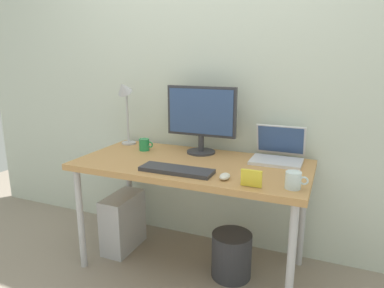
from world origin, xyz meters
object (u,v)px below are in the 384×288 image
at_px(keyboard, 177,170).
at_px(wastebasket, 231,255).
at_px(computer_tower, 123,222).
at_px(desk, 192,171).
at_px(photo_frame, 251,178).
at_px(coffee_mug, 144,145).
at_px(desk_lamp, 125,98).
at_px(mouse, 225,176).
at_px(laptop, 278,152).
at_px(glass_cup, 294,180).
at_px(monitor, 201,116).

height_order(keyboard, wastebasket, keyboard).
distance_m(computer_tower, wastebasket, 0.85).
distance_m(desk, photo_frame, 0.55).
xyz_separation_m(coffee_mug, photo_frame, (0.88, -0.42, 0.00)).
bearing_deg(keyboard, photo_frame, -8.51).
bearing_deg(coffee_mug, photo_frame, -25.55).
height_order(desk_lamp, mouse, desk_lamp).
bearing_deg(keyboard, wastebasket, 35.62).
relative_size(desk, mouse, 16.53).
height_order(desk_lamp, computer_tower, desk_lamp).
bearing_deg(coffee_mug, laptop, 7.02).
height_order(coffee_mug, photo_frame, photo_frame).
bearing_deg(desk_lamp, glass_cup, -19.31).
distance_m(laptop, computer_tower, 1.25).
height_order(monitor, coffee_mug, monitor).
distance_m(desk_lamp, keyboard, 0.85).
bearing_deg(wastebasket, desk_lamp, 165.51).
distance_m(keyboard, wastebasket, 0.71).
relative_size(glass_cup, wastebasket, 0.39).
bearing_deg(monitor, laptop, 2.22).
relative_size(monitor, mouse, 5.53).
bearing_deg(glass_cup, monitor, 146.42).
bearing_deg(wastebasket, desk, 177.73).
height_order(mouse, coffee_mug, coffee_mug).
height_order(monitor, keyboard, monitor).
bearing_deg(wastebasket, keyboard, -144.38).
relative_size(coffee_mug, photo_frame, 0.99).
bearing_deg(mouse, wastebasket, 92.25).
relative_size(monitor, laptop, 1.56).
height_order(desk, photo_frame, photo_frame).
distance_m(desk_lamp, computer_tower, 0.93).
bearing_deg(photo_frame, computer_tower, 163.49).
xyz_separation_m(desk, mouse, (0.29, -0.23, 0.08)).
bearing_deg(laptop, monitor, -177.78).
bearing_deg(mouse, glass_cup, 0.53).
bearing_deg(desk, wastebasket, -2.27).
relative_size(desk, coffee_mug, 13.72).
height_order(monitor, mouse, monitor).
distance_m(mouse, glass_cup, 0.37).
xyz_separation_m(laptop, coffee_mug, (-0.93, -0.11, -0.01)).
height_order(mouse, wastebasket, mouse).
bearing_deg(wastebasket, mouse, -87.75).
relative_size(monitor, wastebasket, 1.66).
xyz_separation_m(coffee_mug, wastebasket, (0.71, -0.14, -0.64)).
relative_size(desk_lamp, computer_tower, 1.19).
xyz_separation_m(laptop, keyboard, (-0.51, -0.47, -0.04)).
relative_size(desk_lamp, coffee_mug, 4.61).
relative_size(coffee_mug, computer_tower, 0.26).
height_order(photo_frame, computer_tower, photo_frame).
height_order(monitor, photo_frame, monitor).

